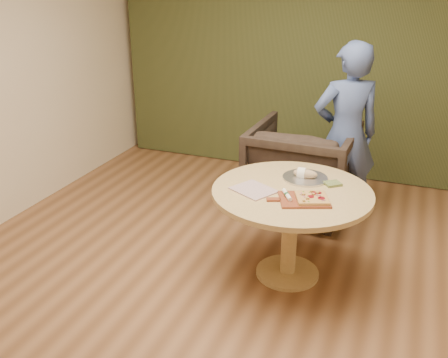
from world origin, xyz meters
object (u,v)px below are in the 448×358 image
flatbread_pizza (312,198)px  armchair (303,164)px  pedestal_table (291,207)px  bread_roll (304,173)px  person_standing (345,135)px  pizza_paddle (303,200)px  serving_tray (305,178)px  cutlery_roll (287,195)px

flatbread_pizza → armchair: size_ratio=0.28×
pedestal_table → bread_roll: size_ratio=6.28×
person_standing → armchair: bearing=-35.1°
armchair → pedestal_table: bearing=100.3°
pedestal_table → pizza_paddle: bearing=-53.5°
pizza_paddle → person_standing: person_standing is taller
pedestal_table → serving_tray: serving_tray is taller
pizza_paddle → serving_tray: bearing=78.5°
flatbread_pizza → person_standing: (0.03, 1.29, 0.09)m
pizza_paddle → cutlery_roll: cutlery_roll is taller
cutlery_roll → person_standing: 1.32m
flatbread_pizza → serving_tray: (-0.14, 0.39, -0.02)m
pedestal_table → cutlery_roll: 0.24m
serving_tray → flatbread_pizza: bearing=-70.7°
bread_roll → person_standing: size_ratio=0.11×
flatbread_pizza → person_standing: bearing=88.6°
person_standing → cutlery_roll: bearing=52.7°
pizza_paddle → flatbread_pizza: size_ratio=1.66×
pizza_paddle → cutlery_roll: 0.12m
flatbread_pizza → cutlery_roll: (-0.18, -0.02, 0.00)m
bread_roll → armchair: size_ratio=0.19×
serving_tray → armchair: armchair is taller
cutlery_roll → person_standing: bearing=50.5°
person_standing → serving_tray: bearing=51.1°
pizza_paddle → armchair: armchair is taller
pizza_paddle → flatbread_pizza: 0.07m
cutlery_roll → bread_roll: bearing=55.1°
pizza_paddle → person_standing: bearing=64.0°
pedestal_table → person_standing: person_standing is taller
flatbread_pizza → serving_tray: bearing=109.3°
armchair → cutlery_roll: bearing=99.3°
pizza_paddle → serving_tray: size_ratio=1.33×
serving_tray → armchair: bearing=103.2°
bread_roll → person_standing: 0.91m
pedestal_table → person_standing: size_ratio=0.70×
cutlery_roll → pedestal_table: bearing=60.1°
armchair → bread_roll: bearing=104.5°
flatbread_pizza → serving_tray: size_ratio=0.80×
flatbread_pizza → cutlery_roll: bearing=-174.4°
pizza_paddle → cutlery_roll: (-0.11, -0.01, 0.02)m
pizza_paddle → armchair: 1.40m
pedestal_table → bread_roll: bread_roll is taller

